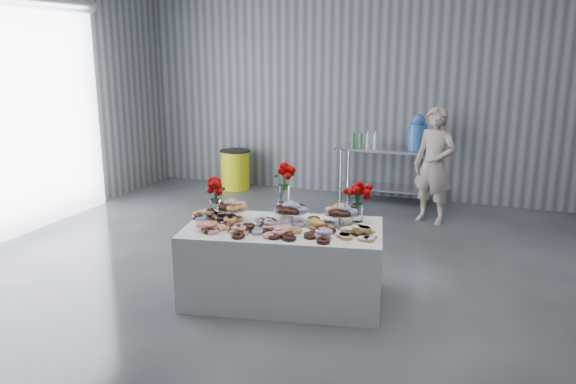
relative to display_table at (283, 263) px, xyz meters
name	(u,v)px	position (x,y,z in m)	size (l,w,h in m)	color
ground	(271,301)	(-0.09, -0.11, -0.38)	(9.00, 9.00, 0.00)	#323539
room_walls	(243,24)	(-0.37, -0.04, 2.26)	(8.04, 9.04, 4.02)	gray
display_table	(283,263)	(0.00, 0.00, 0.00)	(1.90, 1.00, 0.75)	white
prep_table	(384,165)	(0.22, 3.99, 0.24)	(1.50, 0.60, 0.90)	silver
donut_mounds	(281,224)	(0.00, -0.05, 0.42)	(1.80, 0.80, 0.09)	#DBA150
cake_stand_left	(232,206)	(-0.57, 0.04, 0.52)	(0.36, 0.36, 0.17)	silver
cake_stand_mid	(291,209)	(0.02, 0.16, 0.52)	(0.36, 0.36, 0.17)	silver
cake_stand_right	(341,211)	(0.51, 0.25, 0.52)	(0.36, 0.36, 0.17)	silver
danish_pile	(361,230)	(0.76, 0.00, 0.43)	(0.48, 0.48, 0.11)	white
bouquet_left	(215,188)	(-0.78, 0.10, 0.67)	(0.26, 0.26, 0.42)	white
bouquet_right	(358,193)	(0.63, 0.43, 0.67)	(0.26, 0.26, 0.42)	white
bouquet_center	(284,181)	(-0.12, 0.33, 0.75)	(0.26, 0.26, 0.57)	silver
water_jug	(418,134)	(0.72, 3.99, 0.77)	(0.28, 0.28, 0.55)	#4384E6
drink_bottles	(364,139)	(-0.10, 3.89, 0.66)	(0.54, 0.08, 0.27)	#268C33
person	(434,165)	(1.09, 3.16, 0.46)	(0.61, 0.40, 1.66)	#CC8C93
trash_barrel	(235,169)	(-2.43, 3.99, -0.03)	(0.54, 0.54, 0.70)	yellow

